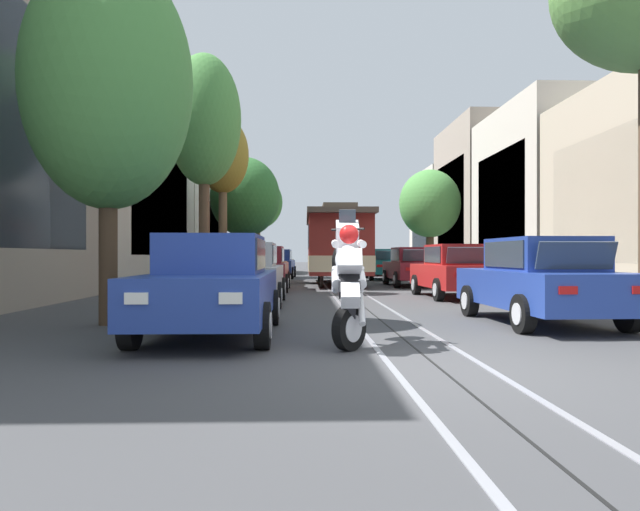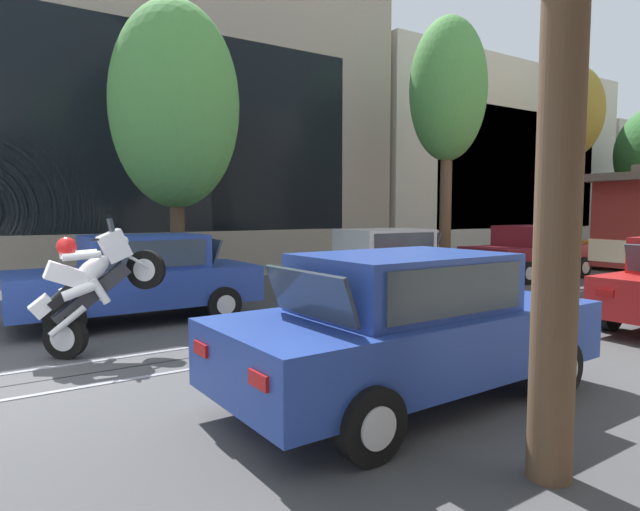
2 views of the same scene
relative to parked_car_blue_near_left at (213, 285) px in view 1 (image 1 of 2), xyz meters
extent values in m
plane|color=#424244|center=(2.93, 15.40, -0.80)|extent=(160.00, 160.00, 0.00)
cube|color=gray|center=(2.40, 17.92, -0.79)|extent=(0.08, 53.15, 0.01)
cube|color=gray|center=(3.46, 17.92, -0.79)|extent=(0.08, 53.15, 0.01)
cube|color=black|center=(2.93, 17.92, -0.80)|extent=(0.03, 53.15, 0.01)
cube|color=beige|center=(-7.32, 17.92, 3.46)|extent=(4.71, 14.75, 8.52)
cube|color=#2D3842|center=(-4.99, 17.92, 3.03)|extent=(0.04, 10.54, 5.11)
cube|color=beige|center=(-7.34, 32.97, 2.58)|extent=(4.74, 14.75, 6.76)
cube|color=#2D3842|center=(-4.99, 32.97, 2.24)|extent=(0.04, 10.54, 4.05)
cube|color=#2D3842|center=(10.85, 8.89, 2.27)|extent=(0.04, 6.32, 4.09)
cube|color=beige|center=(13.30, 17.92, 3.34)|extent=(4.93, 8.73, 8.28)
cube|color=#2D3842|center=(10.85, 17.92, 2.93)|extent=(0.04, 6.32, 4.97)
cube|color=gray|center=(13.22, 26.95, 3.98)|extent=(4.78, 8.73, 9.55)
cube|color=#2D3842|center=(10.85, 26.95, 3.50)|extent=(0.04, 6.32, 5.73)
cube|color=beige|center=(13.76, 35.98, 3.11)|extent=(5.85, 8.73, 7.83)
cube|color=#2D3842|center=(10.85, 35.98, 2.72)|extent=(0.04, 6.32, 4.70)
cube|color=#233D93|center=(0.00, -0.04, -0.15)|extent=(1.82, 4.31, 0.66)
cube|color=#233D93|center=(0.00, 0.11, 0.48)|extent=(1.48, 2.07, 0.60)
cube|color=#2D3842|center=(0.00, -0.73, 0.46)|extent=(1.33, 0.23, 0.47)
cube|color=#2D3842|center=(0.01, 1.29, 0.46)|extent=(1.30, 0.20, 0.45)
cube|color=#2D3842|center=(0.75, 0.11, 0.48)|extent=(0.04, 1.81, 0.47)
cube|color=#2D3842|center=(-0.75, 0.11, 0.48)|extent=(0.04, 1.81, 0.47)
cube|color=white|center=(0.55, -2.20, -0.05)|extent=(0.28, 0.04, 0.14)
cube|color=#B21414|center=(0.57, 2.12, -0.05)|extent=(0.28, 0.04, 0.12)
cube|color=white|center=(-0.57, -2.20, -0.05)|extent=(0.28, 0.04, 0.14)
cube|color=#B21414|center=(-0.55, 2.12, -0.05)|extent=(0.28, 0.04, 0.12)
cylinder|color=black|center=(0.87, -1.38, -0.48)|extent=(0.20, 0.64, 0.64)
cylinder|color=silver|center=(0.98, -1.38, -0.48)|extent=(0.02, 0.35, 0.35)
cylinder|color=black|center=(-0.89, -1.37, -0.48)|extent=(0.20, 0.64, 0.64)
cylinder|color=silver|center=(-1.00, -1.37, -0.48)|extent=(0.02, 0.35, 0.35)
cylinder|color=black|center=(0.89, 1.29, -0.48)|extent=(0.20, 0.64, 0.64)
cylinder|color=silver|center=(1.00, 1.29, -0.48)|extent=(0.02, 0.35, 0.35)
cylinder|color=black|center=(-0.87, 1.30, -0.48)|extent=(0.20, 0.64, 0.64)
cylinder|color=silver|center=(-0.98, 1.30, -0.48)|extent=(0.02, 0.35, 0.35)
cube|color=#B7B7BC|center=(-0.04, 5.72, -0.15)|extent=(1.82, 4.31, 0.66)
cube|color=#B7B7BC|center=(-0.04, 5.87, 0.48)|extent=(1.49, 2.07, 0.60)
cube|color=#2D3842|center=(-0.04, 5.03, 0.46)|extent=(1.33, 0.23, 0.47)
cube|color=#2D3842|center=(-0.03, 7.06, 0.46)|extent=(1.30, 0.21, 0.45)
cube|color=#2D3842|center=(0.71, 5.87, 0.48)|extent=(0.04, 1.81, 0.47)
cube|color=#2D3842|center=(-0.79, 5.88, 0.48)|extent=(0.04, 1.81, 0.47)
cube|color=white|center=(0.51, 3.56, -0.05)|extent=(0.28, 0.04, 0.14)
cube|color=#B21414|center=(0.53, 7.88, -0.05)|extent=(0.28, 0.04, 0.12)
cube|color=white|center=(-0.61, 3.57, -0.05)|extent=(0.28, 0.04, 0.14)
cube|color=#B21414|center=(-0.58, 7.89, -0.05)|extent=(0.28, 0.04, 0.12)
cylinder|color=black|center=(0.83, 4.38, -0.48)|extent=(0.20, 0.64, 0.64)
cylinder|color=silver|center=(0.94, 4.38, -0.48)|extent=(0.02, 0.35, 0.35)
cylinder|color=black|center=(-0.93, 4.39, -0.48)|extent=(0.20, 0.64, 0.64)
cylinder|color=silver|center=(-1.04, 4.40, -0.48)|extent=(0.02, 0.35, 0.35)
cylinder|color=black|center=(0.85, 7.05, -0.48)|extent=(0.20, 0.64, 0.64)
cylinder|color=silver|center=(0.96, 7.05, -0.48)|extent=(0.02, 0.35, 0.35)
cylinder|color=black|center=(-0.91, 7.06, -0.48)|extent=(0.20, 0.64, 0.64)
cylinder|color=silver|center=(-1.02, 7.06, -0.48)|extent=(0.02, 0.35, 0.35)
cube|color=maroon|center=(0.00, 11.53, -0.15)|extent=(1.83, 4.31, 0.66)
cube|color=maroon|center=(0.00, 11.68, 0.48)|extent=(1.49, 2.08, 0.60)
cube|color=#2D3842|center=(-0.01, 10.84, 0.46)|extent=(1.33, 0.23, 0.47)
cube|color=#2D3842|center=(0.01, 12.86, 0.46)|extent=(1.30, 0.21, 0.45)
cube|color=#2D3842|center=(0.74, 11.67, 0.48)|extent=(0.04, 1.81, 0.47)
cube|color=#2D3842|center=(-0.75, 11.68, 0.48)|extent=(0.04, 1.81, 0.47)
cube|color=white|center=(0.54, 9.36, -0.05)|extent=(0.28, 0.04, 0.14)
cube|color=#B21414|center=(0.57, 13.68, -0.05)|extent=(0.28, 0.04, 0.12)
cube|color=white|center=(-0.58, 9.37, -0.05)|extent=(0.28, 0.04, 0.14)
cube|color=#B21414|center=(-0.55, 13.69, -0.05)|extent=(0.28, 0.04, 0.12)
cylinder|color=black|center=(0.86, 10.19, -0.48)|extent=(0.21, 0.64, 0.64)
cylinder|color=silver|center=(0.97, 10.19, -0.48)|extent=(0.02, 0.35, 0.35)
cylinder|color=black|center=(-0.90, 10.20, -0.48)|extent=(0.21, 0.64, 0.64)
cylinder|color=silver|center=(-1.01, 10.20, -0.48)|extent=(0.02, 0.35, 0.35)
cylinder|color=black|center=(0.89, 12.85, -0.48)|extent=(0.21, 0.64, 0.64)
cylinder|color=silver|center=(1.00, 12.85, -0.48)|extent=(0.02, 0.35, 0.35)
cylinder|color=black|center=(-0.87, 12.87, -0.48)|extent=(0.21, 0.64, 0.64)
cylinder|color=silver|center=(-0.98, 12.87, -0.48)|extent=(0.02, 0.35, 0.35)
cube|color=orange|center=(-0.14, 17.24, -0.15)|extent=(1.97, 4.37, 0.66)
cube|color=orange|center=(-0.14, 17.39, 0.48)|extent=(1.56, 2.12, 0.60)
cube|color=#2D3842|center=(-0.11, 16.55, 0.46)|extent=(1.34, 0.27, 0.47)
cube|color=#2D3842|center=(-0.19, 18.57, 0.46)|extent=(1.30, 0.25, 0.45)
cube|color=#2D3842|center=(0.60, 17.42, 0.48)|extent=(0.10, 1.81, 0.47)
cube|color=#2D3842|center=(-0.89, 17.36, 0.48)|extent=(0.10, 1.81, 0.47)
cube|color=white|center=(0.51, 15.10, -0.05)|extent=(0.28, 0.05, 0.14)
cube|color=#B21414|center=(0.33, 19.42, -0.05)|extent=(0.28, 0.05, 0.12)
cube|color=white|center=(-0.61, 15.06, -0.05)|extent=(0.28, 0.05, 0.14)
cube|color=#B21414|center=(-0.78, 19.37, -0.05)|extent=(0.28, 0.05, 0.12)
cylinder|color=black|center=(0.80, 15.94, -0.48)|extent=(0.23, 0.65, 0.64)
cylinder|color=silver|center=(0.91, 15.94, -0.48)|extent=(0.03, 0.35, 0.35)
cylinder|color=black|center=(-0.96, 15.87, -0.48)|extent=(0.23, 0.65, 0.64)
cylinder|color=silver|center=(-1.07, 15.86, -0.48)|extent=(0.03, 0.35, 0.35)
cylinder|color=black|center=(0.69, 18.60, -0.48)|extent=(0.23, 0.65, 0.64)
cylinder|color=silver|center=(0.80, 18.61, -0.48)|extent=(0.03, 0.35, 0.35)
cylinder|color=black|center=(-1.07, 18.53, -0.48)|extent=(0.23, 0.65, 0.64)
cylinder|color=silver|center=(-1.18, 18.53, -0.48)|extent=(0.03, 0.35, 0.35)
cube|color=#233D93|center=(0.08, 22.74, -0.15)|extent=(1.96, 4.36, 0.66)
cube|color=#233D93|center=(0.09, 22.89, 0.48)|extent=(1.55, 2.12, 0.60)
cube|color=#2D3842|center=(0.06, 22.05, 0.46)|extent=(1.34, 0.27, 0.47)
cube|color=#2D3842|center=(0.13, 24.07, 0.46)|extent=(1.30, 0.25, 0.45)
cube|color=#2D3842|center=(0.84, 22.86, 0.48)|extent=(0.10, 1.81, 0.47)
cube|color=#2D3842|center=(-0.66, 22.91, 0.48)|extent=(0.10, 1.81, 0.47)
cube|color=white|center=(0.56, 20.56, -0.05)|extent=(0.28, 0.05, 0.14)
cube|color=#B21414|center=(0.72, 24.87, -0.05)|extent=(0.28, 0.05, 0.12)
cube|color=white|center=(-0.56, 20.60, -0.05)|extent=(0.28, 0.05, 0.14)
cube|color=#B21414|center=(-0.39, 24.92, -0.05)|extent=(0.28, 0.05, 0.12)
cylinder|color=black|center=(0.91, 21.37, -0.48)|extent=(0.22, 0.65, 0.64)
cylinder|color=silver|center=(1.02, 21.37, -0.48)|extent=(0.03, 0.35, 0.35)
cylinder|color=black|center=(-0.85, 21.44, -0.48)|extent=(0.22, 0.65, 0.64)
cylinder|color=silver|center=(-0.96, 21.44, -0.48)|extent=(0.03, 0.35, 0.35)
cylinder|color=black|center=(1.01, 24.04, -0.48)|extent=(0.22, 0.65, 0.64)
cylinder|color=silver|center=(1.12, 24.03, -0.48)|extent=(0.03, 0.35, 0.35)
cylinder|color=black|center=(-0.75, 24.10, -0.48)|extent=(0.22, 0.65, 0.64)
cylinder|color=silver|center=(-0.86, 24.11, -0.48)|extent=(0.03, 0.35, 0.35)
cube|color=#B7B7BC|center=(-0.06, 28.98, -0.15)|extent=(2.00, 4.38, 0.66)
cube|color=#B7B7BC|center=(-0.06, 29.13, 0.48)|extent=(1.57, 2.13, 0.60)
cube|color=#2D3842|center=(-0.03, 28.30, 0.46)|extent=(1.34, 0.28, 0.47)
cube|color=#2D3842|center=(-0.12, 30.32, 0.46)|extent=(1.30, 0.26, 0.45)
cube|color=#2D3842|center=(0.68, 29.17, 0.48)|extent=(0.11, 1.81, 0.47)
cube|color=#2D3842|center=(-0.81, 29.10, 0.48)|extent=(0.11, 1.81, 0.47)
cube|color=white|center=(0.60, 26.85, -0.05)|extent=(0.28, 0.05, 0.14)
cube|color=#B21414|center=(0.40, 31.17, -0.05)|extent=(0.28, 0.05, 0.12)
cube|color=white|center=(-0.52, 26.80, -0.05)|extent=(0.28, 0.05, 0.14)
cube|color=#B21414|center=(-0.71, 31.12, -0.05)|extent=(0.28, 0.05, 0.12)
cylinder|color=black|center=(0.88, 27.69, -0.48)|extent=(0.23, 0.65, 0.64)
cylinder|color=silver|center=(0.99, 27.70, -0.48)|extent=(0.04, 0.35, 0.35)
cylinder|color=black|center=(-0.88, 27.61, -0.48)|extent=(0.23, 0.65, 0.64)
cylinder|color=silver|center=(-0.99, 27.61, -0.48)|extent=(0.04, 0.35, 0.35)
cylinder|color=black|center=(0.76, 30.36, -0.48)|extent=(0.23, 0.65, 0.64)
cylinder|color=silver|center=(0.87, 30.36, -0.48)|extent=(0.04, 0.35, 0.35)
cylinder|color=black|center=(-1.00, 30.28, -0.48)|extent=(0.23, 0.65, 0.64)
cylinder|color=silver|center=(-1.11, 30.27, -0.48)|extent=(0.04, 0.35, 0.35)
cube|color=#C1B28E|center=(-0.03, 34.38, -0.15)|extent=(1.82, 4.31, 0.66)
cube|color=#C1B28E|center=(-0.03, 34.53, 0.48)|extent=(1.49, 2.07, 0.60)
cube|color=#2D3842|center=(-0.03, 33.69, 0.46)|extent=(1.33, 0.23, 0.47)
cube|color=#2D3842|center=(-0.04, 35.71, 0.46)|extent=(1.30, 0.20, 0.45)
cube|color=#2D3842|center=(0.71, 34.54, 0.48)|extent=(0.04, 1.81, 0.47)
cube|color=#2D3842|center=(-0.78, 34.53, 0.48)|extent=(0.04, 1.81, 0.47)
cube|color=white|center=(0.53, 32.22, -0.05)|extent=(0.28, 0.04, 0.14)
cube|color=#B21414|center=(0.51, 36.54, -0.05)|extent=(0.28, 0.04, 0.12)
cube|color=white|center=(-0.58, 32.22, -0.05)|extent=(0.28, 0.04, 0.14)
cube|color=#B21414|center=(-0.60, 36.54, -0.05)|extent=(0.28, 0.04, 0.12)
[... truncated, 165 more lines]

